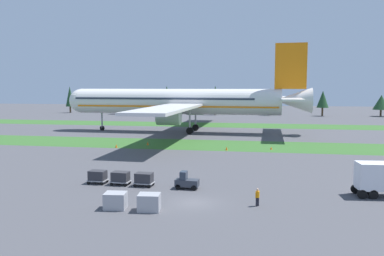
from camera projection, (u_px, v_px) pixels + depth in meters
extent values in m
plane|color=#47474C|center=(194.00, 203.00, 38.63)|extent=(400.00, 400.00, 0.00)
cube|color=#336028|center=(226.00, 145.00, 76.32)|extent=(320.00, 14.08, 0.01)
cube|color=#336028|center=(238.00, 125.00, 115.68)|extent=(320.00, 14.08, 0.01)
cylinder|color=silver|center=(177.00, 101.00, 97.57)|extent=(51.46, 7.53, 6.29)
sphere|color=silver|center=(81.00, 101.00, 102.50)|extent=(6.17, 6.17, 6.17)
cone|color=silver|center=(293.00, 100.00, 92.11)|extent=(8.90, 6.19, 5.98)
cube|color=orange|center=(177.00, 106.00, 97.69)|extent=(50.21, 7.62, 0.36)
cube|color=#283342|center=(164.00, 98.00, 98.09)|extent=(45.20, 7.44, 0.44)
cube|color=silver|center=(168.00, 109.00, 77.17)|extent=(8.96, 34.61, 0.57)
cylinder|color=#A3A3A8|center=(169.00, 117.00, 82.67)|extent=(5.09, 3.58, 3.46)
cube|color=silver|center=(202.00, 101.00, 116.90)|extent=(8.96, 34.61, 0.57)
cylinder|color=#A3A3A8|center=(195.00, 109.00, 112.32)|extent=(5.09, 3.58, 3.46)
cube|color=silver|center=(292.00, 99.00, 84.23)|extent=(4.86, 12.62, 0.40)
cube|color=silver|center=(288.00, 97.00, 100.13)|extent=(4.86, 12.62, 0.40)
cube|color=orange|center=(291.00, 66.00, 91.38)|extent=(7.34, 0.86, 10.70)
cylinder|color=#A3A3A8|center=(102.00, 116.00, 101.84)|extent=(0.44, 0.44, 6.17)
cylinder|color=black|center=(102.00, 128.00, 102.17)|extent=(1.21, 0.45, 1.20)
cylinder|color=#A3A3A8|center=(190.00, 119.00, 93.51)|extent=(0.44, 0.44, 5.92)
cylinder|color=black|center=(190.00, 131.00, 93.82)|extent=(1.71, 0.64, 1.70)
cylinder|color=#A3A3A8|center=(196.00, 116.00, 100.88)|extent=(0.44, 0.44, 5.92)
cylinder|color=black|center=(196.00, 128.00, 101.19)|extent=(1.71, 0.64, 1.70)
cube|color=#2D333D|center=(187.00, 183.00, 43.87)|extent=(2.67, 1.44, 0.77)
cube|color=#283342|center=(184.00, 175.00, 43.87)|extent=(0.76, 1.13, 0.90)
cylinder|color=black|center=(196.00, 185.00, 44.25)|extent=(0.61, 0.23, 0.60)
cylinder|color=black|center=(194.00, 188.00, 43.18)|extent=(0.61, 0.23, 0.60)
cylinder|color=black|center=(180.00, 184.00, 44.65)|extent=(0.61, 0.23, 0.60)
cylinder|color=black|center=(178.00, 187.00, 43.58)|extent=(0.61, 0.23, 0.60)
cube|color=#A3A3A8|center=(144.00, 183.00, 45.03)|extent=(2.28, 1.61, 0.10)
cube|color=#2D2D33|center=(144.00, 178.00, 44.96)|extent=(2.00, 1.42, 1.10)
cylinder|color=black|center=(153.00, 183.00, 45.53)|extent=(0.41, 0.14, 0.40)
cylinder|color=black|center=(149.00, 186.00, 44.19)|extent=(0.41, 0.14, 0.40)
cylinder|color=black|center=(139.00, 183.00, 45.90)|extent=(0.41, 0.14, 0.40)
cylinder|color=black|center=(135.00, 186.00, 44.56)|extent=(0.41, 0.14, 0.40)
cube|color=#A3A3A8|center=(121.00, 181.00, 45.66)|extent=(2.28, 1.61, 0.10)
cube|color=#2D2D33|center=(120.00, 176.00, 45.60)|extent=(2.00, 1.42, 1.10)
cylinder|color=black|center=(130.00, 182.00, 46.17)|extent=(0.41, 0.14, 0.40)
cylinder|color=black|center=(125.00, 185.00, 44.83)|extent=(0.41, 0.14, 0.40)
cylinder|color=black|center=(116.00, 181.00, 46.54)|extent=(0.41, 0.14, 0.40)
cylinder|color=black|center=(111.00, 184.00, 45.20)|extent=(0.41, 0.14, 0.40)
cube|color=#A3A3A8|center=(98.00, 180.00, 46.30)|extent=(2.28, 1.61, 0.10)
cube|color=#2D2D33|center=(98.00, 175.00, 46.24)|extent=(2.00, 1.42, 1.10)
cylinder|color=black|center=(107.00, 181.00, 46.81)|extent=(0.41, 0.14, 0.40)
cylinder|color=black|center=(102.00, 184.00, 45.47)|extent=(0.41, 0.14, 0.40)
cylinder|color=black|center=(94.00, 180.00, 47.18)|extent=(0.41, 0.14, 0.40)
cylinder|color=black|center=(89.00, 183.00, 45.84)|extent=(0.41, 0.14, 0.40)
cube|color=silver|center=(379.00, 176.00, 40.61)|extent=(4.69, 2.70, 2.80)
cylinder|color=black|center=(366.00, 189.00, 41.86)|extent=(0.98, 0.39, 0.96)
cylinder|color=black|center=(373.00, 194.00, 39.87)|extent=(0.98, 0.39, 0.96)
cylinder|color=black|center=(355.00, 189.00, 41.95)|extent=(0.98, 0.39, 0.96)
cylinder|color=black|center=(362.00, 194.00, 39.96)|extent=(0.98, 0.39, 0.96)
cylinder|color=black|center=(258.00, 202.00, 37.60)|extent=(0.18, 0.18, 0.85)
cylinder|color=black|center=(257.00, 202.00, 37.45)|extent=(0.18, 0.18, 0.85)
cylinder|color=orange|center=(257.00, 194.00, 37.45)|extent=(0.36, 0.36, 0.62)
sphere|color=tan|center=(258.00, 190.00, 37.40)|extent=(0.24, 0.24, 0.24)
cylinder|color=orange|center=(259.00, 194.00, 37.60)|extent=(0.10, 0.10, 0.58)
cylinder|color=orange|center=(256.00, 195.00, 37.30)|extent=(0.10, 0.10, 0.58)
cube|color=#A3A3A8|center=(115.00, 201.00, 36.71)|extent=(2.15, 1.79, 1.53)
cube|color=#A3A3A8|center=(149.00, 202.00, 36.10)|extent=(2.15, 1.79, 1.58)
cone|color=orange|center=(148.00, 143.00, 76.58)|extent=(0.44, 0.44, 0.67)
cone|color=orange|center=(227.00, 148.00, 70.51)|extent=(0.44, 0.44, 0.67)
cone|color=orange|center=(271.00, 148.00, 71.25)|extent=(0.44, 0.44, 0.52)
cone|color=orange|center=(116.00, 146.00, 73.34)|extent=(0.44, 0.44, 0.65)
cylinder|color=#4C3823|center=(70.00, 110.00, 171.02)|extent=(0.70, 0.70, 2.78)
cone|color=#1E4223|center=(70.00, 96.00, 170.41)|extent=(3.66, 3.66, 8.74)
cylinder|color=#4C3823|center=(118.00, 111.00, 162.61)|extent=(0.70, 0.70, 2.81)
cone|color=#1E4223|center=(117.00, 101.00, 162.16)|extent=(5.24, 5.24, 5.66)
cylinder|color=#4C3823|center=(167.00, 109.00, 162.60)|extent=(0.70, 0.70, 3.99)
cone|color=#1E4223|center=(167.00, 95.00, 161.98)|extent=(4.46, 4.46, 7.66)
cylinder|color=#4C3823|center=(215.00, 111.00, 157.32)|extent=(0.70, 0.70, 3.30)
cone|color=#1E4223|center=(215.00, 96.00, 156.69)|extent=(4.00, 4.00, 8.50)
cylinder|color=#4C3823|center=(270.00, 111.00, 155.02)|extent=(0.70, 0.70, 3.53)
cone|color=#1E4223|center=(270.00, 97.00, 154.44)|extent=(3.75, 3.75, 7.35)
cylinder|color=#4C3823|center=(322.00, 112.00, 151.59)|extent=(0.70, 0.70, 3.28)
cone|color=#1E4223|center=(323.00, 99.00, 151.07)|extent=(4.51, 4.51, 6.55)
cylinder|color=#4C3823|center=(381.00, 113.00, 149.57)|extent=(0.70, 0.70, 2.63)
cone|color=#1E4223|center=(381.00, 102.00, 149.14)|extent=(6.03, 6.03, 5.59)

